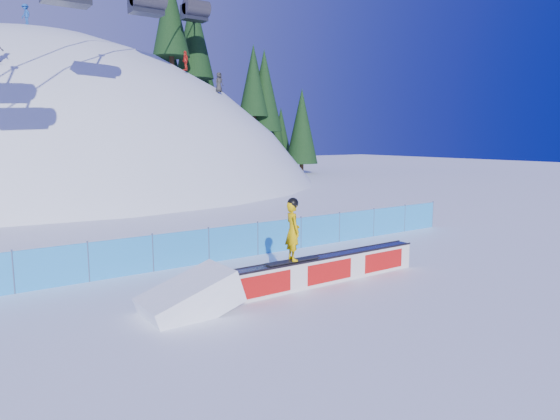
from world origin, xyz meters
TOP-DOWN VIEW (x-y plane):
  - ground at (0.00, 0.00)m, footprint 160.00×160.00m
  - snow_hill at (0.00, 42.00)m, footprint 64.00×64.00m
  - treeline at (21.25, 41.51)m, footprint 20.26×12.63m
  - safety_fence at (0.00, 4.50)m, footprint 22.05×0.05m
  - rail_box at (0.70, 0.34)m, footprint 6.98×0.50m
  - snow_ramp at (-3.66, 0.33)m, footprint 2.40×1.50m
  - snowboarder at (-0.49, 0.33)m, footprint 1.73×0.70m
  - distant_skiers at (3.17, 30.77)m, footprint 17.75×12.78m

SIDE VIEW (x-z plane):
  - snow_hill at x=0.00m, z-range -50.00..14.00m
  - ground at x=0.00m, z-range 0.00..0.00m
  - snow_ramp at x=-3.66m, z-range -0.75..0.75m
  - rail_box at x=0.70m, z-range -0.01..0.83m
  - safety_fence at x=0.00m, z-range -0.05..1.25m
  - snowboarder at x=-0.49m, z-range 0.82..2.63m
  - treeline at x=21.25m, z-range 1.21..21.03m
  - distant_skiers at x=3.17m, z-range 7.77..14.85m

